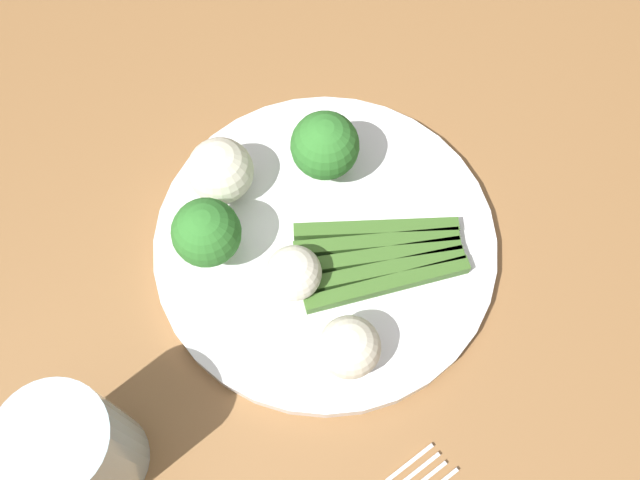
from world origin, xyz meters
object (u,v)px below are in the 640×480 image
at_px(broccoli_front_left, 207,233).
at_px(cauliflower_left, 349,347).
at_px(asparagus_bundle, 380,257).
at_px(broccoli_front, 325,146).
at_px(dining_table, 353,351).
at_px(cauliflower_mid, 294,273).
at_px(plate, 320,246).
at_px(cauliflower_back, 221,171).
at_px(water_glass, 77,450).

height_order(broccoli_front_left, cauliflower_left, broccoli_front_left).
relative_size(asparagus_bundle, cauliflower_left, 3.05).
height_order(broccoli_front, cauliflower_left, broccoli_front).
height_order(dining_table, cauliflower_mid, cauliflower_mid).
relative_size(dining_table, plate, 4.95).
xyz_separation_m(plate, cauliflower_mid, (0.03, -0.03, 0.03)).
height_order(asparagus_bundle, cauliflower_left, cauliflower_left).
bearing_deg(cauliflower_left, plate, 170.44).
relative_size(dining_table, cauliflower_back, 25.62).
xyz_separation_m(dining_table, plate, (-0.07, -0.00, 0.11)).
bearing_deg(plate, cauliflower_back, -145.06).
xyz_separation_m(plate, broccoli_front_left, (-0.03, -0.09, 0.05)).
height_order(broccoli_front, cauliflower_back, broccoli_front).
distance_m(broccoli_front, broccoli_front_left, 0.12).
distance_m(cauliflower_left, cauliflower_back, 0.18).
bearing_deg(cauliflower_left, cauliflower_mid, -167.15).
bearing_deg(cauliflower_mid, cauliflower_back, -167.58).
xyz_separation_m(dining_table, broccoli_front, (-0.13, 0.03, 0.15)).
bearing_deg(dining_table, cauliflower_left, -38.58).
bearing_deg(dining_table, cauliflower_mid, -140.47).
height_order(cauliflower_mid, cauliflower_back, cauliflower_back).
bearing_deg(broccoli_front_left, dining_table, 43.04).
bearing_deg(broccoli_front_left, plate, 73.31).
xyz_separation_m(broccoli_front, broccoli_front_left, (0.04, -0.12, -0.00)).
xyz_separation_m(dining_table, water_glass, (0.03, -0.23, 0.16)).
distance_m(plate, water_glass, 0.25).
bearing_deg(cauliflower_mid, cauliflower_left, 12.85).
bearing_deg(broccoli_front_left, cauliflower_mid, 45.88).
bearing_deg(broccoli_front, water_glass, -57.74).
bearing_deg(broccoli_front, broccoli_front_left, -72.50).
relative_size(broccoli_front, broccoli_front_left, 1.04).
xyz_separation_m(asparagus_bundle, cauliflower_left, (0.07, -0.06, 0.02)).
distance_m(plate, broccoli_front, 0.08).
height_order(cauliflower_mid, water_glass, water_glass).
bearing_deg(cauliflower_mid, dining_table, 39.53).
height_order(asparagus_bundle, broccoli_front, broccoli_front).
distance_m(plate, cauliflower_mid, 0.05).
bearing_deg(cauliflower_left, water_glass, -90.37).
relative_size(broccoli_front, cauliflower_back, 1.26).
xyz_separation_m(cauliflower_left, water_glass, (-0.00, -0.21, 0.02)).
xyz_separation_m(broccoli_front, cauliflower_back, (-0.02, -0.09, -0.01)).
distance_m(broccoli_front_left, water_glass, 0.18).
bearing_deg(cauliflower_left, broccoli_front, 163.77).
height_order(dining_table, broccoli_front, broccoli_front).
relative_size(broccoli_front, cauliflower_mid, 1.57).
relative_size(cauliflower_left, cauliflower_back, 0.87).
bearing_deg(cauliflower_back, cauliflower_mid, 12.42).
bearing_deg(cauliflower_left, dining_table, 141.42).
xyz_separation_m(plate, water_glass, (0.10, -0.22, 0.05)).
height_order(plate, broccoli_front_left, broccoli_front_left).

